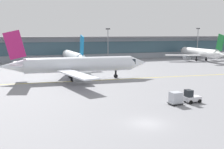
{
  "coord_description": "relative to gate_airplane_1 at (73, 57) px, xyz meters",
  "views": [
    {
      "loc": [
        -14.06,
        -27.16,
        10.63
      ],
      "look_at": [
        2.33,
        19.4,
        3.0
      ],
      "focal_mm": 42.11,
      "sensor_mm": 36.0,
      "label": 1
    }
  ],
  "objects": [
    {
      "name": "apron_light_mast_2",
      "position": [
        16.88,
        13.78,
        3.98
      ],
      "size": [
        1.8,
        0.36,
        12.89
      ],
      "color": "gray",
      "rests_on": "ground_plane"
    },
    {
      "name": "taxiing_regional_jet",
      "position": [
        -4.1,
        -26.74,
        0.32
      ],
      "size": [
        34.86,
        32.33,
        11.54
      ],
      "rotation": [
        0.0,
        0.0,
        -0.07
      ],
      "color": "silver",
      "rests_on": "ground_plane"
    },
    {
      "name": "terminal_concourse",
      "position": [
        -2.78,
        22.31,
        1.78
      ],
      "size": [
        191.94,
        11.0,
        9.6
      ],
      "color": "#8C939E",
      "rests_on": "ground_plane"
    },
    {
      "name": "baggage_tug",
      "position": [
        8.08,
        -53.37,
        -2.25
      ],
      "size": [
        2.66,
        1.73,
        2.1
      ],
      "rotation": [
        0.0,
        0.0,
        0.05
      ],
      "color": "silver",
      "rests_on": "ground_plane"
    },
    {
      "name": "gate_airplane_1",
      "position": [
        0.0,
        0.0,
        0.0
      ],
      "size": [
        29.39,
        31.52,
        10.46
      ],
      "rotation": [
        0.0,
        0.0,
        1.58
      ],
      "color": "white",
      "rests_on": "ground_plane"
    },
    {
      "name": "ground_plane",
      "position": [
        -2.78,
        -59.73,
        -3.14
      ],
      "size": [
        400.0,
        400.0,
        0.0
      ],
      "primitive_type": "plane",
      "color": "gray"
    },
    {
      "name": "apron_light_mast_3",
      "position": [
        60.91,
        14.97,
        4.23
      ],
      "size": [
        1.8,
        0.36,
        13.37
      ],
      "color": "gray",
      "rests_on": "ground_plane"
    },
    {
      "name": "taxiway_centreline_stripe",
      "position": [
        -3.66,
        -28.78,
        -3.13
      ],
      "size": [
        109.73,
        8.36,
        0.01
      ],
      "primitive_type": "cube",
      "rotation": [
        0.0,
        0.0,
        -0.07
      ],
      "color": "yellow",
      "rests_on": "ground_plane"
    },
    {
      "name": "gate_airplane_2",
      "position": [
        51.67,
        1.3,
        0.08
      ],
      "size": [
        30.02,
        32.45,
        10.74
      ],
      "rotation": [
        0.0,
        0.0,
        1.47
      ],
      "color": "white",
      "rests_on": "ground_plane"
    },
    {
      "name": "cargo_dolly_lead",
      "position": [
        5.17,
        -53.51,
        -2.08
      ],
      "size": [
        2.17,
        1.7,
        1.94
      ],
      "rotation": [
        0.0,
        0.0,
        0.05
      ],
      "color": "#595B60",
      "rests_on": "ground_plane"
    }
  ]
}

